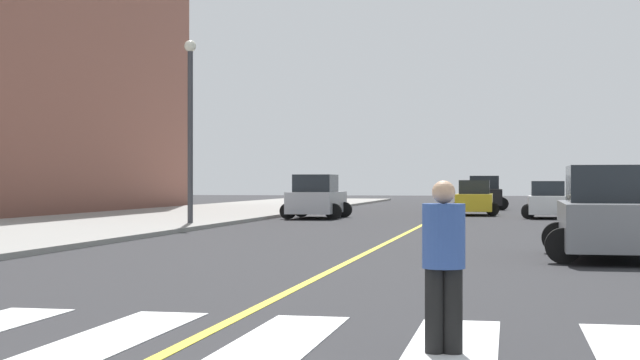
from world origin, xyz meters
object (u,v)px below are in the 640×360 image
object	(u,v)px
car_black_second	(484,194)
pedestrian_crossing	(444,258)
car_white_nearest	(548,201)
car_silver_third	(317,198)
car_gray_fourth	(610,215)
car_yellow_fifth	(474,199)
street_lamp	(190,114)

from	to	relation	value
car_black_second	pedestrian_crossing	xyz separation A→B (m)	(0.85, -49.47, -0.03)
car_white_nearest	car_silver_third	xyz separation A→B (m)	(-10.33, -2.26, 0.14)
car_silver_third	car_black_second	bearing A→B (deg)	66.59
car_silver_third	pedestrian_crossing	size ratio (longest dim) A/B	2.66
pedestrian_crossing	car_white_nearest	bearing A→B (deg)	80.37
car_black_second	car_gray_fourth	xyz separation A→B (m)	(3.61, -37.38, -0.01)
car_yellow_fifth	street_lamp	distance (m)	17.97
car_black_second	pedestrian_crossing	distance (m)	49.47
car_black_second	street_lamp	world-z (taller)	street_lamp
pedestrian_crossing	car_gray_fourth	bearing A→B (deg)	71.36
car_black_second	car_yellow_fifth	size ratio (longest dim) A/B	1.18
car_yellow_fifth	pedestrian_crossing	size ratio (longest dim) A/B	2.34
car_white_nearest	street_lamp	distance (m)	17.70
street_lamp	car_silver_third	bearing A→B (deg)	71.73
car_silver_third	car_yellow_fifth	size ratio (longest dim) A/B	1.14
car_black_second	car_silver_third	size ratio (longest dim) A/B	1.03
car_gray_fourth	pedestrian_crossing	bearing A→B (deg)	77.78
car_gray_fourth	pedestrian_crossing	size ratio (longest dim) A/B	2.70
car_white_nearest	car_black_second	world-z (taller)	car_black_second
car_white_nearest	car_silver_third	world-z (taller)	car_silver_third
car_white_nearest	car_gray_fourth	world-z (taller)	car_gray_fourth
car_silver_third	street_lamp	xyz separation A→B (m)	(-2.95, -8.94, 3.24)
car_yellow_fifth	street_lamp	world-z (taller)	street_lamp
pedestrian_crossing	car_silver_third	bearing A→B (deg)	97.72
car_white_nearest	car_silver_third	bearing A→B (deg)	13.06
car_white_nearest	car_silver_third	distance (m)	10.58
car_yellow_fifth	pedestrian_crossing	distance (m)	38.85
car_yellow_fifth	car_silver_third	bearing A→B (deg)	39.21
car_black_second	car_gray_fourth	bearing A→B (deg)	93.35
car_white_nearest	street_lamp	bearing A→B (deg)	40.86
car_gray_fourth	street_lamp	world-z (taller)	street_lamp
car_white_nearest	street_lamp	size ratio (longest dim) A/B	0.57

